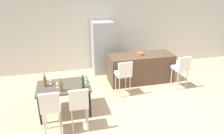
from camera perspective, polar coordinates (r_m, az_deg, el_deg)
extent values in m
plane|color=tan|center=(5.97, 8.80, -8.71)|extent=(10.00, 10.00, 0.00)
cube|color=beige|center=(7.85, 1.84, 10.34)|extent=(10.00, 0.12, 2.90)
cube|color=#4C3828|center=(6.82, 7.87, -0.32)|extent=(2.07, 0.79, 0.92)
cube|color=white|center=(5.87, 3.03, -1.88)|extent=(0.43, 0.43, 0.08)
cube|color=white|center=(5.64, 3.71, -0.48)|extent=(0.40, 0.09, 0.36)
cylinder|color=#B2B2B7|center=(6.10, 1.02, -4.47)|extent=(0.03, 0.03, 0.61)
cylinder|color=#B2B2B7|center=(6.20, 3.81, -4.05)|extent=(0.03, 0.03, 0.61)
cylinder|color=#B2B2B7|center=(5.83, 2.07, -5.79)|extent=(0.03, 0.03, 0.61)
cylinder|color=#B2B2B7|center=(5.94, 4.98, -5.31)|extent=(0.03, 0.03, 0.61)
cube|color=white|center=(6.60, 18.29, -0.25)|extent=(0.43, 0.43, 0.08)
cube|color=white|center=(6.40, 19.38, 1.03)|extent=(0.40, 0.09, 0.36)
cylinder|color=#B2B2B7|center=(6.76, 16.07, -2.64)|extent=(0.03, 0.03, 0.61)
cylinder|color=#B2B2B7|center=(6.94, 18.28, -2.27)|extent=(0.03, 0.03, 0.61)
cylinder|color=#B2B2B7|center=(6.53, 17.59, -3.72)|extent=(0.03, 0.03, 0.61)
cylinder|color=#B2B2B7|center=(6.71, 19.84, -3.31)|extent=(0.03, 0.03, 0.61)
cube|color=#4C4238|center=(5.14, -13.21, -5.21)|extent=(1.26, 0.88, 0.04)
cylinder|color=black|center=(5.68, -18.80, -7.35)|extent=(0.05, 0.05, 0.70)
cylinder|color=black|center=(5.67, -7.22, -6.31)|extent=(0.05, 0.05, 0.70)
cylinder|color=black|center=(5.02, -19.33, -11.46)|extent=(0.05, 0.05, 0.70)
cylinder|color=black|center=(5.01, -6.09, -10.29)|extent=(0.05, 0.05, 0.70)
cube|color=white|center=(4.53, -16.47, -10.45)|extent=(0.41, 0.41, 0.08)
cube|color=white|center=(4.28, -16.87, -9.14)|extent=(0.40, 0.07, 0.36)
cylinder|color=#B2B2B7|center=(4.87, -17.88, -13.05)|extent=(0.03, 0.03, 0.61)
cylinder|color=#B2B2B7|center=(4.84, -14.03, -12.79)|extent=(0.03, 0.03, 0.61)
cylinder|color=#B2B2B7|center=(4.61, -18.13, -15.28)|extent=(0.03, 0.03, 0.61)
cylinder|color=#B2B2B7|center=(4.58, -14.02, -15.02)|extent=(0.03, 0.03, 0.61)
cube|color=white|center=(4.53, -9.21, -9.81)|extent=(0.41, 0.41, 0.08)
cube|color=white|center=(4.27, -9.22, -8.46)|extent=(0.40, 0.07, 0.36)
cylinder|color=#B2B2B7|center=(4.85, -11.03, -12.48)|extent=(0.03, 0.03, 0.61)
cylinder|color=#B2B2B7|center=(4.85, -7.18, -12.14)|extent=(0.03, 0.03, 0.61)
cylinder|color=#B2B2B7|center=(4.58, -10.85, -14.70)|extent=(0.03, 0.03, 0.61)
cylinder|color=#B2B2B7|center=(4.59, -6.74, -14.33)|extent=(0.03, 0.03, 0.61)
cylinder|color=brown|center=(5.16, -18.00, -3.86)|extent=(0.07, 0.07, 0.25)
cylinder|color=brown|center=(5.09, -18.22, -2.14)|extent=(0.02, 0.02, 0.09)
cylinder|color=brown|center=(4.83, -13.88, -5.23)|extent=(0.07, 0.07, 0.24)
cylinder|color=brown|center=(4.76, -14.05, -3.47)|extent=(0.03, 0.03, 0.09)
cylinder|color=#194723|center=(4.88, -8.01, -4.35)|extent=(0.06, 0.06, 0.26)
cylinder|color=#194723|center=(4.81, -8.11, -2.54)|extent=(0.02, 0.02, 0.08)
cylinder|color=silver|center=(5.30, -16.59, -4.45)|extent=(0.06, 0.06, 0.00)
cylinder|color=silver|center=(5.28, -16.64, -4.04)|extent=(0.01, 0.01, 0.08)
cone|color=silver|center=(5.24, -16.73, -3.20)|extent=(0.07, 0.07, 0.09)
cylinder|color=silver|center=(5.18, -7.17, -4.28)|extent=(0.06, 0.06, 0.00)
cylinder|color=silver|center=(5.16, -7.19, -3.86)|extent=(0.01, 0.01, 0.08)
cone|color=silver|center=(5.12, -7.24, -3.00)|extent=(0.07, 0.07, 0.09)
cylinder|color=silver|center=(5.07, -14.73, -5.47)|extent=(0.06, 0.06, 0.00)
cylinder|color=silver|center=(5.05, -14.77, -5.04)|extent=(0.01, 0.01, 0.08)
cone|color=silver|center=(5.01, -14.86, -4.17)|extent=(0.07, 0.07, 0.09)
cube|color=#939699|center=(7.40, -2.66, 5.38)|extent=(0.72, 0.68, 1.84)
cylinder|color=#C6512D|center=(6.66, 7.85, 3.65)|extent=(0.22, 0.22, 0.07)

